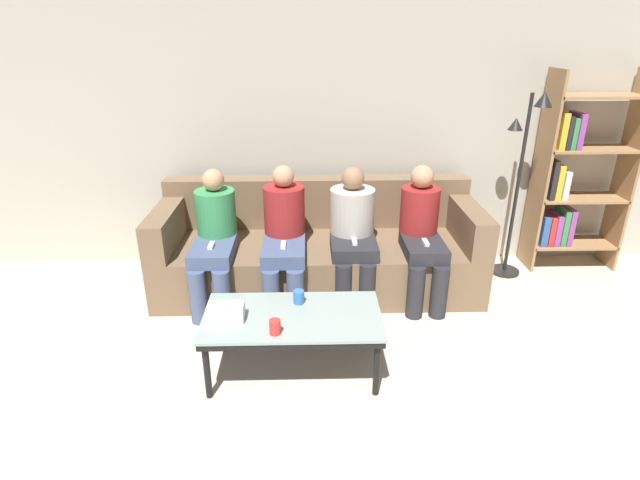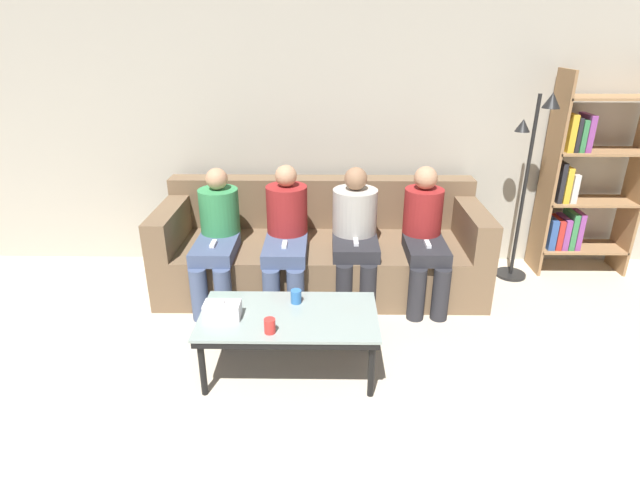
{
  "view_description": "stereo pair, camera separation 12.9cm",
  "coord_description": "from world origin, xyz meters",
  "px_view_note": "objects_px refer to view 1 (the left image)",
  "views": [
    {
      "loc": [
        -0.09,
        -0.38,
        2.03
      ],
      "look_at": [
        0.0,
        2.85,
        0.67
      ],
      "focal_mm": 28.0,
      "sensor_mm": 36.0,
      "label": 1
    },
    {
      "loc": [
        0.04,
        -0.38,
        2.03
      ],
      "look_at": [
        0.0,
        2.85,
        0.67
      ],
      "focal_mm": 28.0,
      "sensor_mm": 36.0,
      "label": 2
    }
  ],
  "objects_px": {
    "seated_person_mid_right": "(353,230)",
    "tissue_box": "(226,312)",
    "standing_lamp": "(522,167)",
    "seated_person_left_end": "(215,235)",
    "cup_near_right": "(275,327)",
    "bookshelf": "(571,180)",
    "cup_near_left": "(299,297)",
    "coffee_table": "(293,321)",
    "seated_person_mid_left": "(284,232)",
    "couch": "(318,250)",
    "seated_person_right_end": "(422,232)"
  },
  "relations": [
    {
      "from": "seated_person_mid_right",
      "to": "tissue_box",
      "type": "bearing_deg",
      "value": -129.44
    },
    {
      "from": "standing_lamp",
      "to": "seated_person_left_end",
      "type": "xyz_separation_m",
      "value": [
        -2.53,
        -0.41,
        -0.42
      ]
    },
    {
      "from": "cup_near_right",
      "to": "seated_person_left_end",
      "type": "relative_size",
      "value": 0.09
    },
    {
      "from": "bookshelf",
      "to": "cup_near_left",
      "type": "bearing_deg",
      "value": -150.09
    },
    {
      "from": "coffee_table",
      "to": "seated_person_left_end",
      "type": "distance_m",
      "value": 1.16
    },
    {
      "from": "coffee_table",
      "to": "bookshelf",
      "type": "distance_m",
      "value": 2.89
    },
    {
      "from": "seated_person_mid_left",
      "to": "seated_person_mid_right",
      "type": "bearing_deg",
      "value": 3.51
    },
    {
      "from": "couch",
      "to": "cup_near_left",
      "type": "bearing_deg",
      "value": -97.93
    },
    {
      "from": "tissue_box",
      "to": "seated_person_mid_left",
      "type": "height_order",
      "value": "seated_person_mid_left"
    },
    {
      "from": "coffee_table",
      "to": "seated_person_mid_left",
      "type": "height_order",
      "value": "seated_person_mid_left"
    },
    {
      "from": "couch",
      "to": "cup_near_left",
      "type": "xyz_separation_m",
      "value": [
        -0.15,
        -1.06,
        0.15
      ]
    },
    {
      "from": "coffee_table",
      "to": "tissue_box",
      "type": "height_order",
      "value": "tissue_box"
    },
    {
      "from": "cup_near_left",
      "to": "tissue_box",
      "type": "bearing_deg",
      "value": -157.04
    },
    {
      "from": "seated_person_left_end",
      "to": "seated_person_mid_right",
      "type": "xyz_separation_m",
      "value": [
        1.08,
        0.04,
        0.02
      ]
    },
    {
      "from": "couch",
      "to": "seated_person_mid_left",
      "type": "bearing_deg",
      "value": -138.45
    },
    {
      "from": "bookshelf",
      "to": "seated_person_mid_left",
      "type": "height_order",
      "value": "bookshelf"
    },
    {
      "from": "cup_near_left",
      "to": "seated_person_right_end",
      "type": "bearing_deg",
      "value": 40.63
    },
    {
      "from": "bookshelf",
      "to": "seated_person_right_end",
      "type": "distance_m",
      "value": 1.54
    },
    {
      "from": "seated_person_mid_right",
      "to": "seated_person_right_end",
      "type": "height_order",
      "value": "seated_person_right_end"
    },
    {
      "from": "cup_near_right",
      "to": "tissue_box",
      "type": "height_order",
      "value": "tissue_box"
    },
    {
      "from": "seated_person_mid_left",
      "to": "seated_person_right_end",
      "type": "xyz_separation_m",
      "value": [
        1.08,
        0.0,
        -0.01
      ]
    },
    {
      "from": "bookshelf",
      "to": "seated_person_mid_left",
      "type": "distance_m",
      "value": 2.57
    },
    {
      "from": "tissue_box",
      "to": "seated_person_mid_right",
      "type": "bearing_deg",
      "value": 50.56
    },
    {
      "from": "coffee_table",
      "to": "bookshelf",
      "type": "height_order",
      "value": "bookshelf"
    },
    {
      "from": "couch",
      "to": "cup_near_right",
      "type": "bearing_deg",
      "value": -101.23
    },
    {
      "from": "cup_near_left",
      "to": "tissue_box",
      "type": "relative_size",
      "value": 0.4
    },
    {
      "from": "coffee_table",
      "to": "standing_lamp",
      "type": "height_order",
      "value": "standing_lamp"
    },
    {
      "from": "cup_near_left",
      "to": "seated_person_mid_right",
      "type": "xyz_separation_m",
      "value": [
        0.42,
        0.86,
        0.12
      ]
    },
    {
      "from": "tissue_box",
      "to": "seated_person_left_end",
      "type": "xyz_separation_m",
      "value": [
        -0.23,
        1.0,
        0.09
      ]
    },
    {
      "from": "seated_person_left_end",
      "to": "seated_person_mid_left",
      "type": "bearing_deg",
      "value": 0.72
    },
    {
      "from": "seated_person_mid_right",
      "to": "couch",
      "type": "bearing_deg",
      "value": 142.64
    },
    {
      "from": "coffee_table",
      "to": "cup_near_left",
      "type": "relative_size",
      "value": 12.43
    },
    {
      "from": "couch",
      "to": "seated_person_mid_left",
      "type": "distance_m",
      "value": 0.45
    },
    {
      "from": "tissue_box",
      "to": "seated_person_left_end",
      "type": "height_order",
      "value": "seated_person_left_end"
    },
    {
      "from": "cup_near_right",
      "to": "tissue_box",
      "type": "xyz_separation_m",
      "value": [
        -0.31,
        0.16,
        0.01
      ]
    },
    {
      "from": "bookshelf",
      "to": "seated_person_left_end",
      "type": "bearing_deg",
      "value": -169.69
    },
    {
      "from": "cup_near_right",
      "to": "bookshelf",
      "type": "xyz_separation_m",
      "value": [
        2.51,
        1.71,
        0.36
      ]
    },
    {
      "from": "cup_near_left",
      "to": "seated_person_right_end",
      "type": "distance_m",
      "value": 1.27
    },
    {
      "from": "standing_lamp",
      "to": "seated_person_right_end",
      "type": "distance_m",
      "value": 1.07
    },
    {
      "from": "cup_near_left",
      "to": "couch",
      "type": "bearing_deg",
      "value": 82.07
    },
    {
      "from": "couch",
      "to": "seated_person_mid_right",
      "type": "bearing_deg",
      "value": -37.36
    },
    {
      "from": "couch",
      "to": "standing_lamp",
      "type": "distance_m",
      "value": 1.85
    },
    {
      "from": "seated_person_mid_left",
      "to": "seated_person_mid_right",
      "type": "height_order",
      "value": "seated_person_mid_left"
    },
    {
      "from": "bookshelf",
      "to": "couch",
      "type": "bearing_deg",
      "value": -172.18
    },
    {
      "from": "tissue_box",
      "to": "seated_person_left_end",
      "type": "relative_size",
      "value": 0.21
    },
    {
      "from": "cup_near_right",
      "to": "seated_person_left_end",
      "type": "bearing_deg",
      "value": 114.63
    },
    {
      "from": "couch",
      "to": "seated_person_mid_right",
      "type": "height_order",
      "value": "seated_person_mid_right"
    },
    {
      "from": "seated_person_left_end",
      "to": "seated_person_right_end",
      "type": "height_order",
      "value": "seated_person_right_end"
    },
    {
      "from": "seated_person_mid_left",
      "to": "bookshelf",
      "type": "bearing_deg",
      "value": 12.32
    },
    {
      "from": "couch",
      "to": "tissue_box",
      "type": "relative_size",
      "value": 11.94
    }
  ]
}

